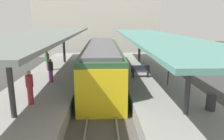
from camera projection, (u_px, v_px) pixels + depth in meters
The scene contains 16 objects.
ground_plane at pixel (102, 98), 14.42m from camera, with size 80.00×80.00×0.00m, color #383835.
platform_left at pixel (45, 92), 14.15m from camera, with size 4.40×28.00×1.00m, color gray.
platform_right at pixel (158, 90), 14.47m from camera, with size 4.40×28.00×1.00m, color gray.
track_ballast at pixel (102, 96), 14.40m from camera, with size 3.20×28.00×0.20m, color #4C4742.
rail_near_side at pixel (91, 94), 14.33m from camera, with size 0.08×28.00×0.14m, color slate.
rail_far_side at pixel (113, 94), 14.39m from camera, with size 0.08×28.00×0.14m, color slate.
commuter_train at pixel (102, 64), 17.03m from camera, with size 2.78×13.46×3.10m.
canopy_left at pixel (47, 35), 14.69m from camera, with size 4.18×21.00×3.29m.
canopy_right at pixel (155, 38), 15.05m from camera, with size 4.18×21.00×3.06m.
platform_bench at pixel (140, 71), 15.82m from camera, with size 1.40×0.41×0.86m.
platform_sign at pixel (169, 60), 13.60m from camera, with size 0.90×0.08×2.21m.
litter_bin at pixel (211, 102), 9.92m from camera, with size 0.44×0.44×0.80m, color #2D2D30.
passenger_near_bench at pixel (30, 87), 10.52m from camera, with size 0.36×0.36×1.74m.
passenger_mid_platform at pixel (51, 70), 14.38m from camera, with size 0.36×0.36×1.62m.
passenger_far_end at pixel (47, 60), 17.88m from camera, with size 0.36×0.36×1.63m.
station_building_backdrop at pixel (97, 18), 32.61m from camera, with size 18.00×6.00×11.00m, color beige.
Camera 1 is at (0.10, -13.64, 5.10)m, focal length 34.06 mm.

